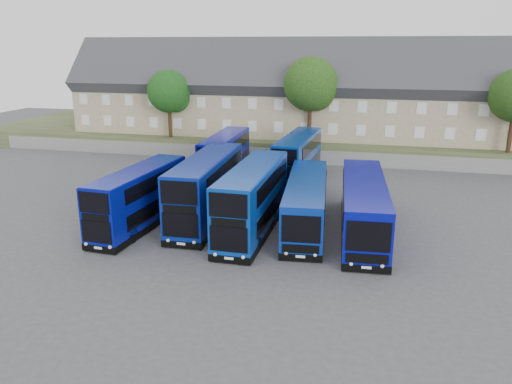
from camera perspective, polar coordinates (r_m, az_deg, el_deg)
The scene contains 13 objects.
ground at distance 32.13m, azimuth -3.78°, elevation -6.10°, with size 120.00×120.00×0.00m, color #47474C.
retaining_wall at distance 54.29m, azimuth 3.70°, elevation 4.16°, with size 70.00×0.40×1.50m, color slate.
earth_bank at distance 63.93m, azimuth 5.26°, elevation 6.24°, with size 80.00×20.00×2.00m, color #434828.
terrace_row at distance 58.64m, azimuth 10.73°, elevation 10.62°, with size 66.00×10.40×11.20m.
dd_front_left at distance 35.60m, azimuth -13.20°, elevation -0.81°, with size 3.08×10.40×4.08m.
dd_front_mid at distance 36.15m, azimuth -5.66°, elevation 0.25°, with size 3.10×11.68×4.60m.
dd_front_right at distance 33.69m, azimuth -0.38°, elevation -0.98°, with size 2.68×11.33×4.49m.
dd_rear_left at distance 47.56m, azimuth -3.56°, elevation 3.98°, with size 2.65×10.49×4.14m.
dd_rear_right at distance 46.49m, azimuth 4.79°, elevation 3.74°, with size 3.13×10.88×4.27m.
coach_east_a at distance 34.88m, azimuth 5.75°, elevation -1.39°, with size 3.71×12.58×3.39m.
coach_east_b at distance 34.37m, azimuth 12.16°, elevation -1.77°, with size 3.68×13.34×3.60m.
tree_west at distance 58.29m, azimuth -9.78°, elevation 11.08°, with size 4.80×4.80×7.65m.
tree_mid at distance 54.47m, azimuth 6.42°, elevation 11.92°, with size 5.76×5.76×9.18m.
Camera 1 is at (8.95, -28.28, 12.34)m, focal length 35.00 mm.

